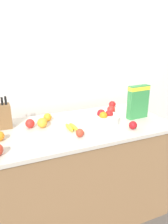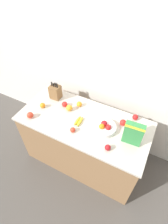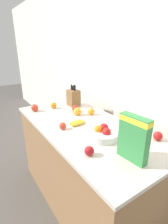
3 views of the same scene
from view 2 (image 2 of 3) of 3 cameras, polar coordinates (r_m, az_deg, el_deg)
ground_plane at (r=3.01m, az=-0.08°, el=-14.67°), size 14.00×14.00×0.00m
wall_back at (r=2.43m, az=6.78°, el=12.73°), size 9.00×0.06×2.60m
counter at (r=2.61m, az=-0.09°, el=-9.60°), size 1.70×0.80×0.93m
knife_block at (r=2.53m, az=-9.32°, el=6.48°), size 0.14×0.13×0.30m
cereal_box at (r=1.97m, az=15.81°, el=-6.61°), size 0.21×0.08×0.31m
fruit_bowl at (r=2.13m, az=6.77°, el=-5.01°), size 0.27×0.27×0.11m
banana_bunch at (r=2.21m, az=-1.76°, el=-3.04°), size 0.08×0.17×0.04m
apple_rightmost at (r=1.97m, az=7.78°, el=-11.43°), size 0.07×0.07×0.07m
apple_near_bananas at (r=2.41m, az=-6.35°, el=2.56°), size 0.08×0.08×0.08m
apple_rear at (r=2.32m, az=16.41°, el=-1.64°), size 0.07×0.07×0.07m
apple_front at (r=2.11m, az=-3.71°, el=-5.84°), size 0.07×0.07×0.07m
apple_by_knife_block at (r=2.22m, az=12.63°, el=-3.39°), size 0.08×0.08×0.08m
apple_leftmost at (r=2.35m, az=-17.18°, el=-0.99°), size 0.08×0.08×0.08m
orange_by_cereal at (r=2.40m, az=-1.57°, el=2.59°), size 0.07×0.07×0.07m
orange_mid_left at (r=2.35m, az=-4.81°, el=1.35°), size 0.09×0.09×0.09m
orange_back_center at (r=2.45m, az=-13.36°, el=2.10°), size 0.07×0.07×0.07m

